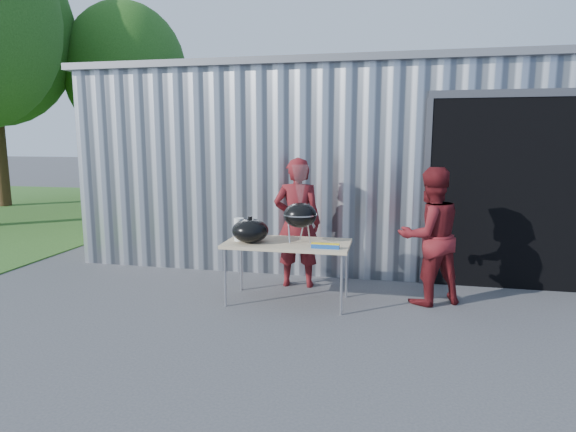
% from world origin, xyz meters
% --- Properties ---
extents(ground, '(80.00, 80.00, 0.00)m').
position_xyz_m(ground, '(0.00, 0.00, 0.00)').
color(ground, '#424244').
extents(building, '(8.20, 6.20, 3.10)m').
position_xyz_m(building, '(0.92, 4.59, 1.54)').
color(building, silver).
rests_on(building, ground).
extents(tree_far, '(3.68, 3.68, 6.10)m').
position_xyz_m(tree_far, '(-6.50, 9.00, 3.97)').
color(tree_far, '#442D19').
rests_on(tree_far, ground).
extents(folding_table, '(1.50, 0.75, 0.75)m').
position_xyz_m(folding_table, '(0.39, 0.55, 0.71)').
color(folding_table, tan).
rests_on(folding_table, ground).
extents(kettle_grill, '(0.41, 0.41, 0.93)m').
position_xyz_m(kettle_grill, '(0.54, 0.58, 1.18)').
color(kettle_grill, black).
rests_on(kettle_grill, folding_table).
extents(grill_lid, '(0.44, 0.44, 0.32)m').
position_xyz_m(grill_lid, '(-0.04, 0.45, 0.89)').
color(grill_lid, black).
rests_on(grill_lid, folding_table).
extents(paper_towels, '(0.12, 0.12, 0.28)m').
position_xyz_m(paper_towels, '(-0.20, 0.50, 0.89)').
color(paper_towels, white).
rests_on(paper_towels, folding_table).
extents(white_tub, '(0.20, 0.15, 0.10)m').
position_xyz_m(white_tub, '(-0.16, 0.77, 0.80)').
color(white_tub, white).
rests_on(white_tub, folding_table).
extents(foil_box, '(0.32, 0.06, 0.06)m').
position_xyz_m(foil_box, '(0.89, 0.30, 0.78)').
color(foil_box, '#184B9F').
rests_on(foil_box, folding_table).
extents(person_cook, '(0.67, 0.47, 1.74)m').
position_xyz_m(person_cook, '(0.38, 1.22, 0.87)').
color(person_cook, maroon).
rests_on(person_cook, ground).
extents(person_bystander, '(1.00, 0.93, 1.66)m').
position_xyz_m(person_bystander, '(2.07, 0.88, 0.83)').
color(person_bystander, maroon).
rests_on(person_bystander, ground).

